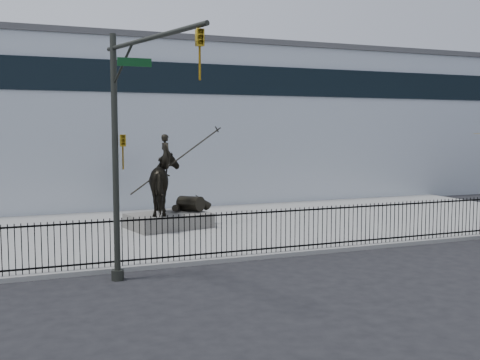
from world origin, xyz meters
name	(u,v)px	position (x,y,z in m)	size (l,w,h in m)	color
ground	(332,261)	(0.00, 0.00, 0.00)	(120.00, 120.00, 0.00)	black
plaza	(251,225)	(0.00, 7.00, 0.07)	(30.00, 12.00, 0.15)	gray
building	(175,127)	(0.00, 20.00, 4.50)	(44.00, 14.00, 9.00)	silver
picket_fence	(314,228)	(0.00, 1.25, 0.90)	(22.10, 0.10, 1.50)	black
statue_plinth	(169,221)	(-3.70, 7.26, 0.46)	(3.27, 2.25, 0.61)	#52504B
equestrian_statue	(170,183)	(-3.64, 7.27, 2.05)	(4.10, 3.01, 3.55)	black
traffic_signal_left	(129,141)	(-6.75, -0.62, 4.03)	(1.52, 4.84, 7.00)	#272924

